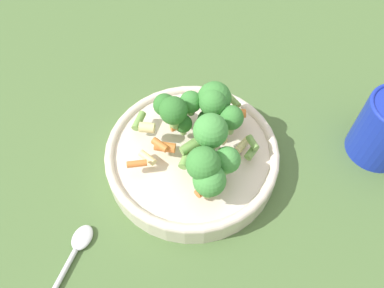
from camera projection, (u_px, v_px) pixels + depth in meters
The scene contains 4 objects.
ground_plane at pixel (192, 164), 0.57m from camera, with size 3.00×3.00×0.00m, color #4C6B38.
bowl at pixel (192, 156), 0.55m from camera, with size 0.25×0.25×0.04m.
pasta_salad at pixel (204, 131), 0.49m from camera, with size 0.17×0.18×0.08m.
spoon at pixel (68, 264), 0.47m from camera, with size 0.17×0.06×0.01m.
Camera 1 is at (-0.30, -0.02, 0.48)m, focal length 35.00 mm.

